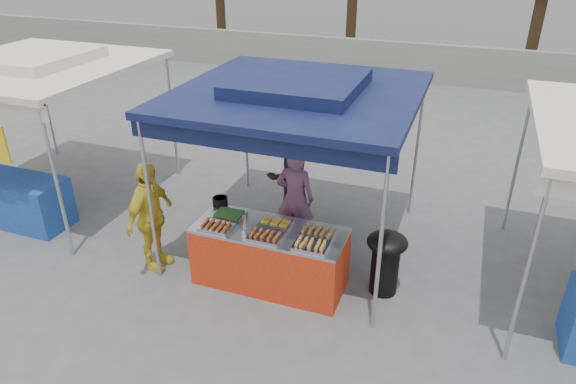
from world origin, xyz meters
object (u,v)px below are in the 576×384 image
(cooking_pot, at_px, (220,202))
(wok_burner, at_px, (386,258))
(customer_person, at_px, (150,217))
(vendor_table, at_px, (270,256))
(helper_man, at_px, (289,176))
(vendor_woman, at_px, (295,198))

(cooking_pot, xyz_separation_m, wok_burner, (2.36, 0.00, -0.39))
(wok_burner, distance_m, customer_person, 3.21)
(vendor_table, xyz_separation_m, wok_burner, (1.48, 0.35, 0.10))
(vendor_table, height_order, helper_man, helper_man)
(vendor_table, xyz_separation_m, vendor_woman, (-0.01, 1.02, 0.36))
(wok_burner, bearing_deg, cooking_pot, -158.31)
(wok_burner, bearing_deg, vendor_woman, 177.29)
(cooking_pot, height_order, customer_person, customer_person)
(vendor_table, distance_m, vendor_woman, 1.09)
(wok_burner, xyz_separation_m, vendor_woman, (-1.49, 0.67, 0.26))
(vendor_woman, xyz_separation_m, helper_man, (-0.36, 0.73, -0.02))
(cooking_pot, distance_m, wok_burner, 2.39)
(vendor_table, height_order, wok_burner, wok_burner)
(vendor_table, height_order, vendor_woman, vendor_woman)
(vendor_woman, distance_m, helper_man, 0.82)
(customer_person, bearing_deg, wok_burner, -77.28)
(helper_man, bearing_deg, vendor_table, 58.19)
(cooking_pot, relative_size, helper_man, 0.14)
(helper_man, bearing_deg, cooking_pot, 26.26)
(customer_person, bearing_deg, vendor_woman, -50.81)
(vendor_table, xyz_separation_m, cooking_pot, (-0.88, 0.35, 0.49))
(vendor_woman, bearing_deg, helper_man, -68.07)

